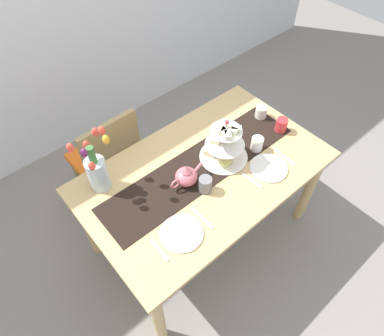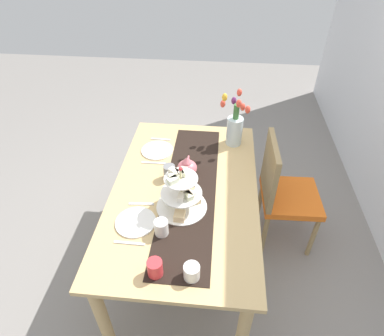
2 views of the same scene
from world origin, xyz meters
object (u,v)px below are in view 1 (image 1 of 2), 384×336
tiered_cake_stand (225,145)px  mug_orange (281,125)px  dining_table (204,181)px  fork_left (160,250)px  teapot (186,176)px  mug_grey (205,184)px  chair_left (108,158)px  tulip_vase (97,169)px  knife_right (284,157)px  dinner_plate_right (269,168)px  fork_right (252,181)px  cream_jug (261,112)px  dinner_plate_left (182,233)px  mug_white_text (257,144)px  knife_left (202,218)px

tiered_cake_stand → mug_orange: tiered_cake_stand is taller
dining_table → tiered_cake_stand: 0.27m
fork_left → mug_orange: mug_orange is taller
teapot → mug_grey: 0.12m
chair_left → mug_grey: chair_left is taller
tulip_vase → knife_right: tulip_vase is taller
tulip_vase → knife_right: 1.13m
dinner_plate_right → mug_grey: 0.42m
mug_grey → teapot: bearing=113.9°
dining_table → fork_right: bearing=-57.0°
chair_left → knife_right: 1.22m
cream_jug → dinner_plate_left: bearing=-160.7°
mug_white_text → dinner_plate_left: bearing=-167.9°
tiered_cake_stand → tulip_vase: bearing=156.5°
knife_left → mug_orange: (0.85, 0.17, 0.04)m
chair_left → fork_left: (-0.21, -0.93, 0.25)m
chair_left → fork_right: chair_left is taller
chair_left → mug_grey: bearing=-74.7°
dinner_plate_left → mug_white_text: 0.76m
knife_left → mug_orange: size_ratio=1.79×
knife_right → mug_white_text: (-0.08, 0.16, 0.04)m
mug_orange → mug_white_text: bearing=-177.3°
dinner_plate_right → mug_orange: size_ratio=2.42×
chair_left → mug_white_text: chair_left is taller
fork_left → mug_orange: bearing=8.6°
knife_left → mug_white_text: size_ratio=1.79×
cream_jug → knife_left: 0.92m
teapot → fork_right: teapot is taller
fork_left → mug_white_text: bearing=10.2°
dinner_plate_right → mug_orange: (0.31, 0.17, 0.04)m
knife_left → dinner_plate_left: bearing=180.0°
dinner_plate_right → mug_grey: size_ratio=2.42×
dinner_plate_left → knife_right: dinner_plate_left is taller
tulip_vase → fork_right: 0.89m
dining_table → dinner_plate_right: dinner_plate_right is taller
dinner_plate_left → mug_grey: mug_grey is taller
dinner_plate_left → mug_white_text: (0.75, 0.16, 0.04)m
teapot → fork_right: (0.30, -0.24, -0.06)m
tiered_cake_stand → fork_right: (-0.00, -0.25, -0.10)m
teapot → dinner_plate_right: (0.45, -0.24, -0.05)m
dining_table → tiered_cake_stand: bearing=0.9°
knife_left → knife_right: bearing=0.0°
chair_left → dinner_plate_left: (-0.07, -0.93, 0.25)m
dinner_plate_right → cream_jug: bearing=48.2°
dining_table → mug_orange: bearing=-6.7°
fork_right → dinner_plate_right: bearing=0.0°
tulip_vase → knife_left: (0.30, -0.55, -0.15)m
teapot → mug_white_text: bearing=-9.4°
tiered_cake_stand → dinner_plate_left: 0.60m
cream_jug → knife_left: size_ratio=0.50×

